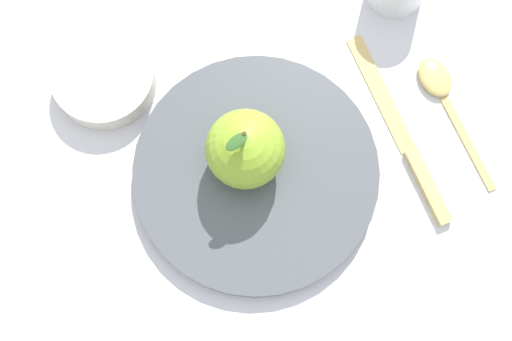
% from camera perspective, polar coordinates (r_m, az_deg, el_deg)
% --- Properties ---
extents(ground_plane, '(2.40, 2.40, 0.00)m').
position_cam_1_polar(ground_plane, '(0.71, 2.40, 0.50)').
color(ground_plane, silver).
extents(dinner_plate, '(0.26, 0.26, 0.02)m').
position_cam_1_polar(dinner_plate, '(0.70, 0.00, -0.18)').
color(dinner_plate, '#4C5156').
rests_on(dinner_plate, ground_plane).
extents(apple, '(0.08, 0.08, 0.10)m').
position_cam_1_polar(apple, '(0.65, -0.94, 1.87)').
color(apple, '#8CB22D').
rests_on(apple, dinner_plate).
extents(side_bowl, '(0.11, 0.11, 0.03)m').
position_cam_1_polar(side_bowl, '(0.74, -13.12, 7.92)').
color(side_bowl, silver).
rests_on(side_bowl, ground_plane).
extents(knife, '(0.10, 0.22, 0.01)m').
position_cam_1_polar(knife, '(0.73, 12.98, 2.17)').
color(knife, '#D8B766').
rests_on(knife, ground_plane).
extents(spoon, '(0.08, 0.16, 0.01)m').
position_cam_1_polar(spoon, '(0.76, 15.86, 6.69)').
color(spoon, '#D8B766').
rests_on(spoon, ground_plane).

